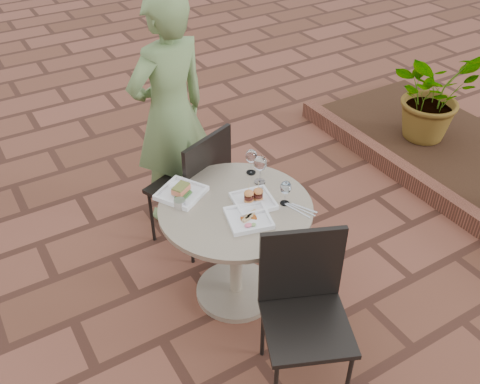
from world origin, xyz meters
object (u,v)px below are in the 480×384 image
cafe_table (236,238)px  chair_near (304,300)px  diner (170,114)px  plate_salmon (181,192)px  plate_tuna (249,218)px  plate_sliders (253,199)px  chair_far (197,181)px

cafe_table → chair_near: bearing=-88.2°
diner → plate_salmon: 0.77m
cafe_table → plate_tuna: 0.30m
plate_salmon → diner: bearing=69.2°
diner → plate_sliders: bearing=81.6°
cafe_table → plate_sliders: 0.29m
cafe_table → plate_sliders: bearing=-14.8°
chair_far → chair_near: bearing=68.3°
cafe_table → chair_far: 0.57m
chair_far → plate_tuna: size_ratio=3.24×
chair_far → cafe_table: bearing=65.7°
diner → plate_tuna: diner is taller
plate_sliders → diner: bearing=93.1°
cafe_table → diner: diner is taller
chair_far → plate_salmon: 0.44m
diner → plate_salmon: bearing=57.7°
chair_near → diner: diner is taller
cafe_table → plate_salmon: size_ratio=2.70×
chair_near → plate_salmon: chair_near is taller
chair_near → diner: size_ratio=0.54×
chair_near → plate_sliders: chair_near is taller
plate_tuna → plate_sliders: bearing=48.0°
plate_salmon → plate_tuna: plate_salmon is taller
cafe_table → plate_salmon: (-0.22, 0.26, 0.27)m
diner → chair_near: bearing=77.5°
chair_far → plate_salmon: size_ratio=2.79×
cafe_table → plate_sliders: size_ratio=3.43×
diner → plate_sliders: 1.01m
chair_far → plate_tuna: (-0.03, -0.71, 0.19)m
plate_tuna → chair_far: bearing=87.5°
plate_salmon → plate_sliders: bearing=-41.1°
plate_tuna → cafe_table: bearing=89.3°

